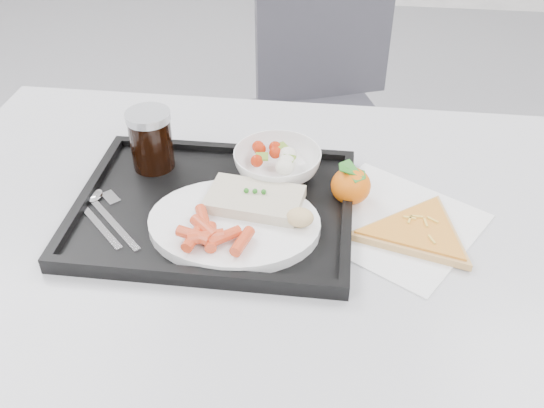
% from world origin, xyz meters
% --- Properties ---
extents(table, '(1.20, 0.80, 0.75)m').
position_xyz_m(table, '(0.00, 0.30, 0.68)').
color(table, silver).
rests_on(table, ground).
extents(chair, '(0.54, 0.55, 0.93)m').
position_xyz_m(chair, '(0.06, 1.17, 0.54)').
color(chair, '#3B3A41').
rests_on(chair, ground).
extents(tray, '(0.45, 0.35, 0.03)m').
position_xyz_m(tray, '(-0.07, 0.30, 0.76)').
color(tray, black).
rests_on(tray, table).
extents(dinner_plate, '(0.27, 0.27, 0.02)m').
position_xyz_m(dinner_plate, '(-0.03, 0.24, 0.77)').
color(dinner_plate, white).
rests_on(dinner_plate, tray).
extents(fish_fillet, '(0.16, 0.11, 0.03)m').
position_xyz_m(fish_fillet, '(-0.00, 0.29, 0.79)').
color(fish_fillet, beige).
rests_on(fish_fillet, dinner_plate).
extents(bread_roll, '(0.05, 0.04, 0.03)m').
position_xyz_m(bread_roll, '(0.07, 0.24, 0.80)').
color(bread_roll, tan).
rests_on(bread_roll, dinner_plate).
extents(salad_bowl, '(0.15, 0.15, 0.05)m').
position_xyz_m(salad_bowl, '(0.02, 0.40, 0.79)').
color(salad_bowl, white).
rests_on(salad_bowl, tray).
extents(cola_glass, '(0.08, 0.08, 0.11)m').
position_xyz_m(cola_glass, '(-0.20, 0.40, 0.82)').
color(cola_glass, black).
rests_on(cola_glass, tray).
extents(cutlery, '(0.14, 0.15, 0.01)m').
position_xyz_m(cutlery, '(-0.25, 0.26, 0.77)').
color(cutlery, silver).
rests_on(cutlery, tray).
extents(napkin, '(0.34, 0.34, 0.00)m').
position_xyz_m(napkin, '(0.22, 0.31, 0.75)').
color(napkin, white).
rests_on(napkin, table).
extents(tangerine, '(0.08, 0.08, 0.07)m').
position_xyz_m(tangerine, '(0.15, 0.35, 0.79)').
color(tangerine, orange).
rests_on(tangerine, napkin).
extents(pizza_slice, '(0.27, 0.27, 0.02)m').
position_xyz_m(pizza_slice, '(0.26, 0.28, 0.76)').
color(pizza_slice, tan).
rests_on(pizza_slice, napkin).
extents(carrot_pile, '(0.12, 0.10, 0.03)m').
position_xyz_m(carrot_pile, '(-0.06, 0.19, 0.80)').
color(carrot_pile, red).
rests_on(carrot_pile, dinner_plate).
extents(salad_contents, '(0.08, 0.09, 0.03)m').
position_xyz_m(salad_contents, '(0.02, 0.40, 0.80)').
color(salad_contents, '#AE2208').
rests_on(salad_contents, salad_bowl).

